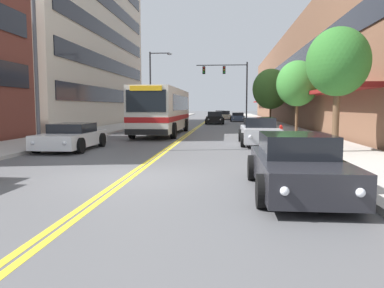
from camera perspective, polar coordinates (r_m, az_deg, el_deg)
ground_plane at (r=47.15m, az=1.91°, el=3.33°), size 240.00×240.00×0.00m
sidewalk_left at (r=48.13m, az=-6.84°, el=3.43°), size 3.64×106.00×0.14m
sidewalk_right at (r=47.30m, az=10.81°, el=3.33°), size 3.64×106.00×0.14m
centre_line at (r=47.15m, az=1.91°, el=3.33°), size 0.34×106.00×0.01m
office_tower_left at (r=44.14m, az=-20.33°, el=19.19°), size 12.08×28.56×25.01m
storefront_row_right at (r=48.34m, az=18.17°, el=9.25°), size 9.10×68.00×10.37m
city_bus at (r=26.96m, az=-4.39°, el=5.36°), size 2.89×11.53×3.18m
car_white_parked_left_near at (r=17.90m, az=-17.87°, el=1.01°), size 2.14×4.54×1.20m
car_dark_grey_parked_left_mid at (r=40.73m, az=-4.75°, el=3.78°), size 1.99×4.24×1.26m
car_charcoal_parked_right_foreground at (r=8.86m, az=15.64°, el=-3.17°), size 2.03×4.64×1.33m
car_silver_parked_right_mid at (r=19.82m, az=10.20°, el=1.85°), size 2.03×4.92×1.40m
car_slate_blue_parked_right_far at (r=50.71m, az=6.99°, el=4.08°), size 2.00×4.15×1.17m
car_black_moving_lead at (r=42.85m, az=3.52°, el=3.95°), size 2.11×4.25×1.40m
car_champagne_moving_second at (r=58.28m, az=4.98°, el=4.36°), size 2.11×4.86×1.33m
car_red_moving_third at (r=66.70m, az=4.32°, el=4.53°), size 2.14×4.73×1.28m
traffic_signal_mast at (r=46.58m, az=5.87°, el=9.71°), size 6.27×0.38×7.36m
street_lamp_left_near at (r=17.53m, az=-22.31°, el=16.56°), size 1.82×0.28×9.33m
street_lamp_left_far at (r=40.19m, az=-5.88°, el=9.45°), size 2.43×0.28×7.68m
street_tree_right_near at (r=16.33m, az=21.35°, el=11.50°), size 2.48×2.48×4.96m
street_tree_right_mid at (r=27.87m, az=15.77°, el=8.85°), size 2.94×2.94×5.06m
street_tree_right_far at (r=40.12m, az=11.92°, el=8.21°), size 3.78×3.78×5.73m
fire_hydrant at (r=22.81m, az=13.38°, el=1.93°), size 0.29×0.21×0.74m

